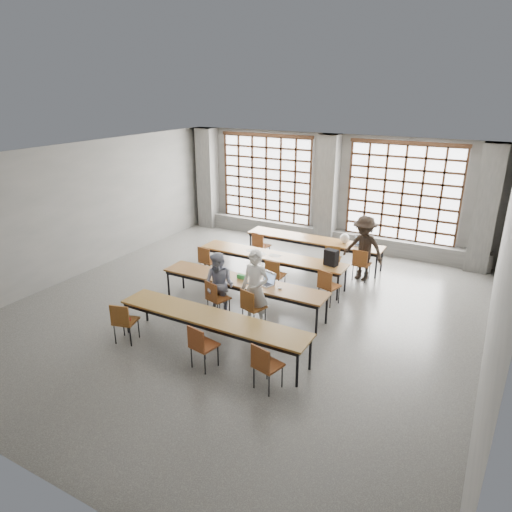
{
  "coord_description": "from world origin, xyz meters",
  "views": [
    {
      "loc": [
        4.79,
        -8.18,
        4.85
      ],
      "look_at": [
        0.1,
        0.4,
        1.2
      ],
      "focal_mm": 32.0,
      "sensor_mm": 36.0,
      "label": 1
    }
  ],
  "objects_px": {
    "chair_front_left": "(216,296)",
    "desk_row_b": "(272,257)",
    "desk_row_d": "(212,319)",
    "chair_front_right": "(251,304)",
    "student_male": "(255,289)",
    "student_back": "(364,248)",
    "plastic_bag": "(345,238)",
    "chair_back_mid": "(333,257)",
    "desk_row_c": "(243,283)",
    "chair_mid_centre": "(274,273)",
    "chair_near_mid": "(201,343)",
    "red_pouch": "(126,319)",
    "green_box": "(242,277)",
    "chair_back_right": "(361,262)",
    "chair_mid_right": "(327,284)",
    "backpack": "(331,258)",
    "chair_near_right": "(265,363)",
    "chair_back_left": "(260,244)",
    "mouse": "(280,288)",
    "student_female": "(219,285)",
    "laptop_front": "(267,281)",
    "chair_mid_left": "(207,259)",
    "chair_near_left": "(123,319)",
    "laptop_back": "(361,243)",
    "phone": "(247,283)",
    "desk_row_a": "(313,241)"
  },
  "relations": [
    {
      "from": "green_box",
      "to": "chair_back_right",
      "type": "bearing_deg",
      "value": 55.93
    },
    {
      "from": "chair_mid_centre",
      "to": "mouse",
      "type": "height_order",
      "value": "chair_mid_centre"
    },
    {
      "from": "chair_back_mid",
      "to": "student_male",
      "type": "xyz_separation_m",
      "value": [
        -0.5,
        -3.44,
        0.32
      ]
    },
    {
      "from": "chair_mid_right",
      "to": "backpack",
      "type": "height_order",
      "value": "backpack"
    },
    {
      "from": "chair_mid_centre",
      "to": "chair_near_right",
      "type": "distance_m",
      "value": 3.9
    },
    {
      "from": "red_pouch",
      "to": "mouse",
      "type": "bearing_deg",
      "value": 44.96
    },
    {
      "from": "chair_front_left",
      "to": "desk_row_b",
      "type": "bearing_deg",
      "value": 86.42
    },
    {
      "from": "green_box",
      "to": "backpack",
      "type": "relative_size",
      "value": 0.62
    },
    {
      "from": "chair_back_mid",
      "to": "chair_near_right",
      "type": "height_order",
      "value": "same"
    },
    {
      "from": "chair_mid_centre",
      "to": "chair_front_left",
      "type": "bearing_deg",
      "value": -107.07
    },
    {
      "from": "desk_row_b",
      "to": "green_box",
      "type": "height_order",
      "value": "green_box"
    },
    {
      "from": "desk_row_d",
      "to": "chair_front_right",
      "type": "height_order",
      "value": "chair_front_right"
    },
    {
      "from": "laptop_back",
      "to": "plastic_bag",
      "type": "relative_size",
      "value": 1.37
    },
    {
      "from": "desk_row_d",
      "to": "student_back",
      "type": "bearing_deg",
      "value": 72.37
    },
    {
      "from": "chair_near_right",
      "to": "student_female",
      "type": "xyz_separation_m",
      "value": [
        -2.13,
        1.9,
        0.2
      ]
    },
    {
      "from": "desk_row_d",
      "to": "laptop_back",
      "type": "bearing_deg",
      "value": 76.77
    },
    {
      "from": "chair_back_left",
      "to": "mouse",
      "type": "relative_size",
      "value": 8.98
    },
    {
      "from": "student_female",
      "to": "backpack",
      "type": "xyz_separation_m",
      "value": [
        1.73,
        2.34,
        0.19
      ]
    },
    {
      "from": "student_back",
      "to": "plastic_bag",
      "type": "xyz_separation_m",
      "value": [
        -0.7,
        0.55,
        0.0
      ]
    },
    {
      "from": "desk_row_b",
      "to": "laptop_front",
      "type": "bearing_deg",
      "value": -66.27
    },
    {
      "from": "laptop_front",
      "to": "desk_row_b",
      "type": "bearing_deg",
      "value": 113.73
    },
    {
      "from": "chair_back_left",
      "to": "chair_back_right",
      "type": "xyz_separation_m",
      "value": [
        3.01,
        -0.0,
        0.0
      ]
    },
    {
      "from": "desk_row_a",
      "to": "student_female",
      "type": "distance_m",
      "value": 4.11
    },
    {
      "from": "desk_row_c",
      "to": "student_male",
      "type": "height_order",
      "value": "student_male"
    },
    {
      "from": "chair_back_mid",
      "to": "chair_mid_right",
      "type": "xyz_separation_m",
      "value": [
        0.51,
        -1.77,
        0.0
      ]
    },
    {
      "from": "student_male",
      "to": "chair_front_right",
      "type": "bearing_deg",
      "value": -102.17
    },
    {
      "from": "chair_mid_centre",
      "to": "chair_mid_right",
      "type": "distance_m",
      "value": 1.38
    },
    {
      "from": "backpack",
      "to": "chair_near_left",
      "type": "bearing_deg",
      "value": -111.98
    },
    {
      "from": "chair_mid_left",
      "to": "chair_near_left",
      "type": "bearing_deg",
      "value": -82.82
    },
    {
      "from": "chair_front_left",
      "to": "student_female",
      "type": "bearing_deg",
      "value": 79.6
    },
    {
      "from": "chair_back_right",
      "to": "student_male",
      "type": "distance_m",
      "value": 3.68
    },
    {
      "from": "desk_row_a",
      "to": "chair_back_mid",
      "type": "bearing_deg",
      "value": -37.57
    },
    {
      "from": "student_back",
      "to": "laptop_front",
      "type": "bearing_deg",
      "value": -101.35
    },
    {
      "from": "chair_near_mid",
      "to": "red_pouch",
      "type": "xyz_separation_m",
      "value": [
        -1.89,
        0.08,
        -0.04
      ]
    },
    {
      "from": "student_male",
      "to": "red_pouch",
      "type": "relative_size",
      "value": 8.51
    },
    {
      "from": "chair_back_mid",
      "to": "laptop_back",
      "type": "bearing_deg",
      "value": 54.42
    },
    {
      "from": "chair_near_mid",
      "to": "backpack",
      "type": "height_order",
      "value": "backpack"
    },
    {
      "from": "plastic_bag",
      "to": "chair_back_mid",
      "type": "bearing_deg",
      "value": -97.08
    },
    {
      "from": "chair_mid_centre",
      "to": "laptop_back",
      "type": "bearing_deg",
      "value": 60.83
    },
    {
      "from": "chair_back_left",
      "to": "laptop_back",
      "type": "xyz_separation_m",
      "value": [
        2.75,
        0.74,
        0.25
      ]
    },
    {
      "from": "chair_back_left",
      "to": "chair_back_right",
      "type": "bearing_deg",
      "value": -0.01
    },
    {
      "from": "chair_mid_right",
      "to": "chair_front_left",
      "type": "height_order",
      "value": "same"
    },
    {
      "from": "desk_row_b",
      "to": "phone",
      "type": "bearing_deg",
      "value": -79.47
    },
    {
      "from": "chair_back_right",
      "to": "chair_front_left",
      "type": "bearing_deg",
      "value": -121.75
    },
    {
      "from": "chair_mid_centre",
      "to": "red_pouch",
      "type": "xyz_separation_m",
      "value": [
        -1.58,
        -3.48,
        -0.04
      ]
    },
    {
      "from": "laptop_back",
      "to": "green_box",
      "type": "bearing_deg",
      "value": -115.02
    },
    {
      "from": "chair_mid_left",
      "to": "chair_near_right",
      "type": "bearing_deg",
      "value": -44.61
    },
    {
      "from": "chair_back_left",
      "to": "chair_mid_left",
      "type": "relative_size",
      "value": 1.0
    },
    {
      "from": "desk_row_b",
      "to": "student_male",
      "type": "height_order",
      "value": "student_male"
    },
    {
      "from": "desk_row_b",
      "to": "chair_mid_centre",
      "type": "relative_size",
      "value": 4.55
    }
  ]
}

